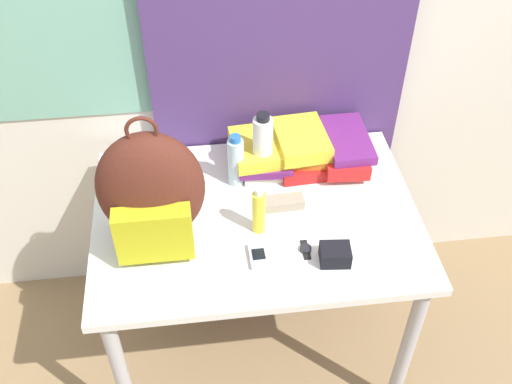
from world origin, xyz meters
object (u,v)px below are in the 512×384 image
(book_stack_center, at_px, (300,148))
(sports_bottle, at_px, (263,148))
(backpack, at_px, (151,193))
(sunglasses_case, at_px, (281,203))
(sunscreen_bottle, at_px, (258,211))
(wristwatch, at_px, (306,249))
(book_stack_left, at_px, (263,153))
(water_bottle, at_px, (236,161))
(camera_pouch, at_px, (335,255))
(cell_phone, at_px, (258,256))
(book_stack_right, at_px, (344,149))

(book_stack_center, relative_size, sports_bottle, 0.92)
(backpack, bearing_deg, sunglasses_case, 11.94)
(sunscreen_bottle, relative_size, sunglasses_case, 1.18)
(sunscreen_bottle, relative_size, wristwatch, 2.23)
(book_stack_left, distance_m, book_stack_center, 0.14)
(book_stack_center, xyz_separation_m, sunscreen_bottle, (-0.19, -0.32, 0.02))
(sunscreen_bottle, distance_m, sunglasses_case, 0.15)
(book_stack_left, bearing_deg, water_bottle, -143.70)
(camera_pouch, xyz_separation_m, wristwatch, (-0.08, 0.05, -0.02))
(cell_phone, xyz_separation_m, wristwatch, (0.15, 0.01, -0.00))
(backpack, bearing_deg, sports_bottle, 34.06)
(water_bottle, height_order, cell_phone, water_bottle)
(water_bottle, xyz_separation_m, sunscreen_bottle, (0.04, -0.24, -0.01))
(backpack, bearing_deg, book_stack_left, 38.99)
(sunscreen_bottle, relative_size, camera_pouch, 1.80)
(water_bottle, height_order, sunscreen_bottle, water_bottle)
(sunscreen_bottle, distance_m, camera_pouch, 0.28)
(cell_phone, bearing_deg, sports_bottle, 80.65)
(book_stack_right, distance_m, camera_pouch, 0.48)
(sports_bottle, xyz_separation_m, sunscreen_bottle, (-0.05, -0.26, -0.04))
(cell_phone, bearing_deg, book_stack_right, 49.21)
(book_stack_center, bearing_deg, sunglasses_case, -114.71)
(sports_bottle, xyz_separation_m, wristwatch, (0.09, -0.36, -0.12))
(sunscreen_bottle, bearing_deg, water_bottle, 100.70)
(backpack, distance_m, sunglasses_case, 0.46)
(book_stack_right, xyz_separation_m, wristwatch, (-0.22, -0.41, -0.05))
(backpack, relative_size, sunscreen_bottle, 2.60)
(book_stack_center, height_order, sports_bottle, sports_bottle)
(camera_pouch, bearing_deg, backpack, 162.82)
(backpack, height_order, wristwatch, backpack)
(sports_bottle, bearing_deg, water_bottle, -168.25)
(book_stack_right, relative_size, camera_pouch, 2.87)
(backpack, xyz_separation_m, wristwatch, (0.46, -0.11, -0.19))
(water_bottle, distance_m, wristwatch, 0.40)
(book_stack_left, height_order, sunscreen_bottle, sunscreen_bottle)
(book_stack_center, xyz_separation_m, book_stack_right, (0.16, -0.01, -0.01))
(backpack, relative_size, camera_pouch, 4.68)
(book_stack_right, xyz_separation_m, cell_phone, (-0.37, -0.42, -0.05))
(water_bottle, relative_size, wristwatch, 2.54)
(sunscreen_bottle, xyz_separation_m, cell_phone, (-0.01, -0.12, -0.08))
(sunglasses_case, relative_size, camera_pouch, 1.53)
(water_bottle, bearing_deg, backpack, -140.04)
(sports_bottle, bearing_deg, sunscreen_bottle, -101.00)
(book_stack_right, bearing_deg, book_stack_center, 176.47)
(sports_bottle, height_order, sunglasses_case, sports_bottle)
(book_stack_left, xyz_separation_m, water_bottle, (-0.10, -0.08, 0.04))
(backpack, distance_m, sports_bottle, 0.45)
(book_stack_left, xyz_separation_m, sunscreen_bottle, (-0.06, -0.31, 0.02))
(wristwatch, bearing_deg, camera_pouch, -33.12)
(book_stack_center, bearing_deg, backpack, -149.15)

